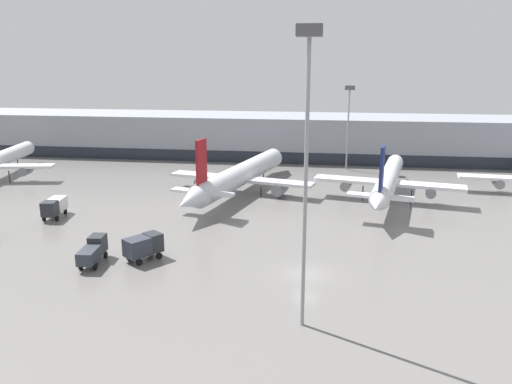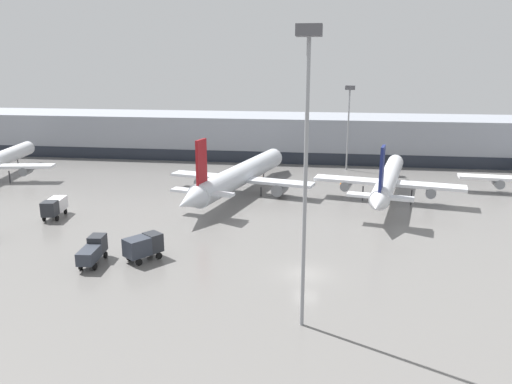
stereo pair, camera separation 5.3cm
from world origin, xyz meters
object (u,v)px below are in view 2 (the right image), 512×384
(service_truck_0, at_px, (93,250))
(traffic_cone_1, at_px, (262,178))
(apron_light_mast_2, at_px, (349,103))
(parked_jet_3, at_px, (388,180))
(parked_jet_1, at_px, (240,175))
(traffic_cone_0, at_px, (341,183))
(apron_light_mast_0, at_px, (307,103))
(service_truck_3, at_px, (54,206))
(service_truck_2, at_px, (143,245))

(service_truck_0, distance_m, traffic_cone_1, 41.94)
(traffic_cone_1, distance_m, apron_light_mast_2, 22.07)
(parked_jet_3, height_order, traffic_cone_1, parked_jet_3)
(parked_jet_3, distance_m, apron_light_mast_2, 24.58)
(parked_jet_1, bearing_deg, traffic_cone_0, -50.65)
(apron_light_mast_0, bearing_deg, apron_light_mast_2, 84.95)
(traffic_cone_0, height_order, traffic_cone_1, traffic_cone_0)
(service_truck_3, relative_size, traffic_cone_0, 7.90)
(service_truck_0, bearing_deg, parked_jet_1, -23.81)
(service_truck_0, relative_size, traffic_cone_0, 7.86)
(service_truck_3, bearing_deg, traffic_cone_1, 127.98)
(parked_jet_3, relative_size, traffic_cone_1, 57.71)
(parked_jet_1, bearing_deg, traffic_cone_1, 0.63)
(traffic_cone_0, distance_m, apron_light_mast_0, 50.79)
(apron_light_mast_2, bearing_deg, traffic_cone_0, -95.54)
(parked_jet_3, height_order, service_truck_0, parked_jet_3)
(parked_jet_1, distance_m, traffic_cone_0, 18.00)
(service_truck_0, relative_size, service_truck_2, 1.20)
(service_truck_0, bearing_deg, apron_light_mast_0, -118.72)
(parked_jet_3, distance_m, traffic_cone_0, 12.23)
(traffic_cone_0, bearing_deg, service_truck_3, -147.81)
(parked_jet_1, bearing_deg, service_truck_2, -177.03)
(parked_jet_3, xyz_separation_m, service_truck_3, (-44.80, -14.20, -1.80))
(traffic_cone_1, bearing_deg, apron_light_mast_0, -78.90)
(traffic_cone_0, bearing_deg, traffic_cone_1, 172.29)
(traffic_cone_1, bearing_deg, apron_light_mast_2, 34.35)
(apron_light_mast_0, relative_size, apron_light_mast_2, 1.42)
(service_truck_3, xyz_separation_m, traffic_cone_0, (38.36, 24.14, -1.22))
(traffic_cone_1, xyz_separation_m, apron_light_mast_0, (9.72, -49.54, 17.10))
(traffic_cone_1, relative_size, apron_light_mast_2, 0.04)
(traffic_cone_1, bearing_deg, service_truck_0, -106.99)
(service_truck_0, distance_m, apron_light_mast_0, 28.75)
(traffic_cone_1, relative_size, apron_light_mast_0, 0.02)
(service_truck_0, xyz_separation_m, apron_light_mast_2, (27.26, 50.35, 11.38))
(parked_jet_3, distance_m, service_truck_0, 43.15)
(traffic_cone_1, distance_m, apron_light_mast_0, 53.30)
(service_truck_0, xyz_separation_m, traffic_cone_0, (26.08, 38.23, -1.09))
(traffic_cone_0, relative_size, apron_light_mast_2, 0.04)
(service_truck_3, relative_size, apron_light_mast_2, 0.32)
(traffic_cone_0, xyz_separation_m, apron_light_mast_2, (1.18, 12.13, 12.47))
(traffic_cone_0, height_order, apron_light_mast_0, apron_light_mast_0)
(service_truck_0, bearing_deg, service_truck_2, -77.51)
(apron_light_mast_0, bearing_deg, parked_jet_1, 106.64)
(parked_jet_3, height_order, apron_light_mast_0, apron_light_mast_0)
(service_truck_2, bearing_deg, traffic_cone_1, 26.06)
(parked_jet_1, relative_size, apron_light_mast_0, 1.68)
(parked_jet_3, height_order, service_truck_3, parked_jet_3)
(service_truck_0, height_order, traffic_cone_1, service_truck_0)
(service_truck_2, height_order, service_truck_3, service_truck_2)
(service_truck_3, distance_m, traffic_cone_0, 45.34)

